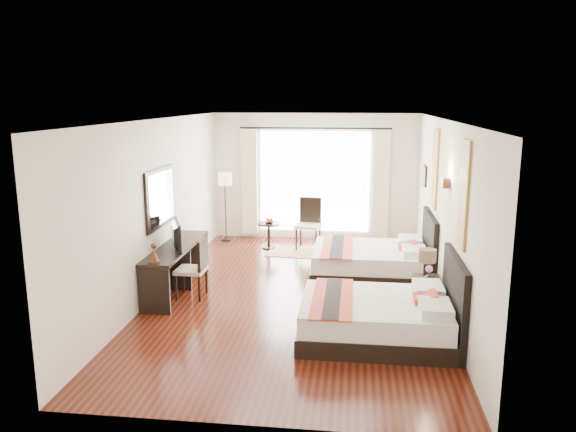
# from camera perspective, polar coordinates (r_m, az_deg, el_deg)

# --- Properties ---
(floor) EXTENTS (4.50, 7.50, 0.01)m
(floor) POSITION_cam_1_polar(r_m,az_deg,el_deg) (9.18, 0.91, -8.00)
(floor) COLOR #380D0A
(floor) RESTS_ON ground
(ceiling) EXTENTS (4.50, 7.50, 0.02)m
(ceiling) POSITION_cam_1_polar(r_m,az_deg,el_deg) (8.64, 0.97, 9.71)
(ceiling) COLOR white
(ceiling) RESTS_ON wall_headboard
(wall_headboard) EXTENTS (0.01, 7.50, 2.80)m
(wall_headboard) POSITION_cam_1_polar(r_m,az_deg,el_deg) (8.86, 15.53, 0.27)
(wall_headboard) COLOR silver
(wall_headboard) RESTS_ON floor
(wall_desk) EXTENTS (0.01, 7.50, 2.80)m
(wall_desk) POSITION_cam_1_polar(r_m,az_deg,el_deg) (9.30, -12.95, 0.94)
(wall_desk) COLOR silver
(wall_desk) RESTS_ON floor
(wall_window) EXTENTS (4.50, 0.01, 2.80)m
(wall_window) POSITION_cam_1_polar(r_m,az_deg,el_deg) (12.48, 2.73, 3.97)
(wall_window) COLOR silver
(wall_window) RESTS_ON floor
(wall_entry) EXTENTS (4.50, 0.01, 2.80)m
(wall_entry) POSITION_cam_1_polar(r_m,az_deg,el_deg) (5.22, -3.37, -7.40)
(wall_entry) COLOR silver
(wall_entry) RESTS_ON floor
(window_glass) EXTENTS (2.40, 0.02, 2.20)m
(window_glass) POSITION_cam_1_polar(r_m,az_deg,el_deg) (12.48, 2.72, 3.51)
(window_glass) COLOR white
(window_glass) RESTS_ON wall_window
(sheer_curtain) EXTENTS (2.30, 0.02, 2.10)m
(sheer_curtain) POSITION_cam_1_polar(r_m,az_deg,el_deg) (12.42, 2.70, 3.47)
(sheer_curtain) COLOR white
(sheer_curtain) RESTS_ON wall_window
(drape_left) EXTENTS (0.35, 0.14, 2.35)m
(drape_left) POSITION_cam_1_polar(r_m,az_deg,el_deg) (12.57, -3.93, 3.46)
(drape_left) COLOR beige
(drape_left) RESTS_ON floor
(drape_right) EXTENTS (0.35, 0.14, 2.35)m
(drape_right) POSITION_cam_1_polar(r_m,az_deg,el_deg) (12.37, 9.41, 3.19)
(drape_right) COLOR beige
(drape_right) RESTS_ON floor
(art_panel_near) EXTENTS (0.03, 0.50, 1.35)m
(art_panel_near) POSITION_cam_1_polar(r_m,az_deg,el_deg) (7.27, 17.41, 2.08)
(art_panel_near) COLOR #8C4114
(art_panel_near) RESTS_ON wall_headboard
(art_panel_far) EXTENTS (0.03, 0.50, 1.35)m
(art_panel_far) POSITION_cam_1_polar(r_m,az_deg,el_deg) (9.80, 14.73, 4.66)
(art_panel_far) COLOR #8C4114
(art_panel_far) RESTS_ON wall_headboard
(wall_sconce) EXTENTS (0.10, 0.14, 0.14)m
(wall_sconce) POSITION_cam_1_polar(r_m,az_deg,el_deg) (8.40, 15.73, 3.24)
(wall_sconce) COLOR #482819
(wall_sconce) RESTS_ON wall_headboard
(mirror_frame) EXTENTS (0.04, 1.25, 0.95)m
(mirror_frame) POSITION_cam_1_polar(r_m,az_deg,el_deg) (9.26, -12.86, 1.84)
(mirror_frame) COLOR black
(mirror_frame) RESTS_ON wall_desk
(mirror_glass) EXTENTS (0.01, 1.12, 0.82)m
(mirror_glass) POSITION_cam_1_polar(r_m,az_deg,el_deg) (9.25, -12.72, 1.83)
(mirror_glass) COLOR white
(mirror_glass) RESTS_ON mirror_frame
(bed_near) EXTENTS (2.04, 1.59, 1.14)m
(bed_near) POSITION_cam_1_polar(r_m,az_deg,el_deg) (7.61, 9.52, -10.06)
(bed_near) COLOR black
(bed_near) RESTS_ON floor
(bed_far) EXTENTS (2.07, 1.61, 1.16)m
(bed_far) POSITION_cam_1_polar(r_m,az_deg,el_deg) (10.05, 8.79, -4.52)
(bed_far) COLOR black
(bed_far) RESTS_ON floor
(nightstand) EXTENTS (0.40, 0.50, 0.48)m
(nightstand) POSITION_cam_1_polar(r_m,az_deg,el_deg) (8.77, 13.91, -7.64)
(nightstand) COLOR black
(nightstand) RESTS_ON floor
(table_lamp) EXTENTS (0.26, 0.26, 0.41)m
(table_lamp) POSITION_cam_1_polar(r_m,az_deg,el_deg) (8.67, 13.98, -4.14)
(table_lamp) COLOR black
(table_lamp) RESTS_ON nightstand
(vase) EXTENTS (0.13, 0.13, 0.13)m
(vase) POSITION_cam_1_polar(r_m,az_deg,el_deg) (8.55, 14.11, -5.86)
(vase) COLOR black
(vase) RESTS_ON nightstand
(console_desk) EXTENTS (0.50, 2.20, 0.76)m
(console_desk) POSITION_cam_1_polar(r_m,az_deg,el_deg) (9.46, -11.22, -5.19)
(console_desk) COLOR black
(console_desk) RESTS_ON floor
(television) EXTENTS (0.40, 0.77, 0.46)m
(television) POSITION_cam_1_polar(r_m,az_deg,el_deg) (9.11, -11.65, -1.92)
(television) COLOR black
(television) RESTS_ON console_desk
(bronze_figurine) EXTENTS (0.22, 0.22, 0.27)m
(bronze_figurine) POSITION_cam_1_polar(r_m,az_deg,el_deg) (8.41, -13.45, -3.82)
(bronze_figurine) COLOR #482819
(bronze_figurine) RESTS_ON console_desk
(desk_chair) EXTENTS (0.46, 0.46, 0.96)m
(desk_chair) POSITION_cam_1_polar(r_m,az_deg,el_deg) (9.10, -9.67, -6.37)
(desk_chair) COLOR beige
(desk_chair) RESTS_ON floor
(floor_lamp) EXTENTS (0.31, 0.31, 1.52)m
(floor_lamp) POSITION_cam_1_polar(r_m,az_deg,el_deg) (12.37, -6.42, 3.30)
(floor_lamp) COLOR black
(floor_lamp) RESTS_ON floor
(side_table) EXTENTS (0.47, 0.47, 0.54)m
(side_table) POSITION_cam_1_polar(r_m,az_deg,el_deg) (11.86, -1.96, -2.00)
(side_table) COLOR black
(side_table) RESTS_ON floor
(fruit_bowl) EXTENTS (0.23, 0.23, 0.05)m
(fruit_bowl) POSITION_cam_1_polar(r_m,az_deg,el_deg) (11.75, -1.91, -0.64)
(fruit_bowl) COLOR #492D1A
(fruit_bowl) RESTS_ON side_table
(window_chair) EXTENTS (0.55, 0.55, 1.07)m
(window_chair) POSITION_cam_1_polar(r_m,az_deg,el_deg) (11.83, 2.09, -1.78)
(window_chair) COLOR beige
(window_chair) RESTS_ON floor
(jute_rug) EXTENTS (1.28, 0.92, 0.01)m
(jute_rug) POSITION_cam_1_polar(r_m,az_deg,el_deg) (11.57, 1.01, -3.71)
(jute_rug) COLOR tan
(jute_rug) RESTS_ON floor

